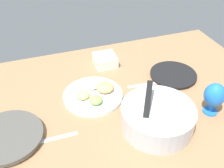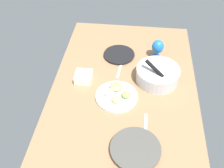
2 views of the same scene
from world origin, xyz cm
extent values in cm
cube|color=#99704C|center=(0.00, 0.00, -2.00)|extent=(160.00, 104.00, 4.00)
cylinder|color=#4C4C51|center=(-33.50, -6.93, 0.62)|extent=(23.21, 23.21, 1.23)
cylinder|color=black|center=(-33.50, -6.93, 1.60)|extent=(25.22, 25.22, 0.74)
cylinder|color=silver|center=(53.39, 10.49, 0.98)|extent=(27.20, 27.20, 1.95)
cylinder|color=#4E4C47|center=(53.39, 10.49, 2.54)|extent=(29.57, 29.57, 1.17)
cylinder|color=silver|center=(-8.00, 23.47, 5.30)|extent=(31.32, 31.32, 10.59)
cylinder|color=white|center=(-8.00, 23.47, 8.47)|extent=(28.18, 28.18, 1.91)
cube|color=black|center=(-2.52, 23.47, 12.00)|extent=(13.39, 20.86, 12.82)
cylinder|color=silver|center=(12.67, -4.46, 0.90)|extent=(29.32, 29.32, 1.80)
ellipsoid|color=#F9E072|center=(18.06, -3.79, 3.39)|extent=(6.62, 6.62, 3.18)
ellipsoid|color=#8CC659|center=(13.04, 2.16, 3.60)|extent=(6.32, 6.32, 3.59)
ellipsoid|color=#F2A566|center=(6.07, -5.55, 3.68)|extent=(8.84, 8.84, 3.76)
ellipsoid|color=beige|center=(11.32, -10.08, 3.03)|extent=(6.84, 6.84, 2.45)
cylinder|color=blue|center=(-35.54, 23.45, 0.50)|extent=(6.59, 6.59, 1.00)
cylinder|color=blue|center=(-35.54, 23.45, 2.77)|extent=(2.00, 2.00, 3.54)
ellipsoid|color=blue|center=(-35.54, 23.45, 10.18)|extent=(9.42, 9.42, 11.28)
cube|color=white|center=(-2.00, -30.34, 3.03)|extent=(12.22, 12.22, 6.06)
cube|color=#F9E072|center=(-2.00, -30.34, 4.97)|extent=(10.02, 10.02, 1.94)
cube|color=silver|center=(-15.49, -5.04, 0.30)|extent=(18.09, 3.47, 0.60)
cube|color=silver|center=(34.35, 16.11, 0.30)|extent=(18.02, 1.97, 0.60)
camera|label=1|loc=(36.41, 92.79, 84.64)|focal=42.28mm
camera|label=2|loc=(134.98, 6.00, 133.75)|focal=41.87mm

